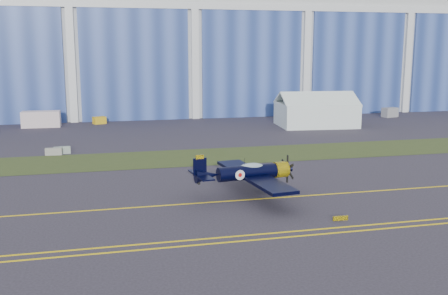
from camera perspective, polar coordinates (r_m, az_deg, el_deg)
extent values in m
plane|color=#322D3A|center=(49.18, -18.15, -5.11)|extent=(260.00, 260.00, 0.00)
cube|color=#475128|center=(62.74, -17.18, -1.67)|extent=(260.00, 10.00, 0.02)
cube|color=silver|center=(119.34, -15.89, 11.30)|extent=(220.00, 45.00, 30.00)
cube|color=navy|center=(96.59, -16.25, 8.54)|extent=(220.00, 0.60, 20.00)
cube|color=silver|center=(96.79, -16.59, 14.81)|extent=(220.00, 0.70, 1.20)
cube|color=yellow|center=(44.39, -18.65, -6.82)|extent=(200.00, 0.20, 0.02)
cube|color=yellow|center=(35.48, -19.97, -11.36)|extent=(80.00, 0.20, 0.02)
cube|color=yellow|center=(36.40, -19.80, -10.78)|extent=(80.00, 0.20, 0.02)
cube|color=yellow|center=(41.42, 12.56, -7.52)|extent=(1.20, 0.15, 0.35)
cube|color=silver|center=(92.93, -19.28, 2.93)|extent=(6.25, 2.66, 2.68)
cube|color=gold|center=(94.27, -13.41, 2.90)|extent=(2.46, 2.03, 1.23)
cube|color=gray|center=(105.72, 17.61, 3.67)|extent=(3.34, 2.39, 1.81)
cube|color=gray|center=(67.92, -18.05, -0.43)|extent=(2.04, 0.76, 0.90)
cube|color=#8E9F95|center=(68.49, -17.21, -0.29)|extent=(2.07, 0.89, 0.90)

